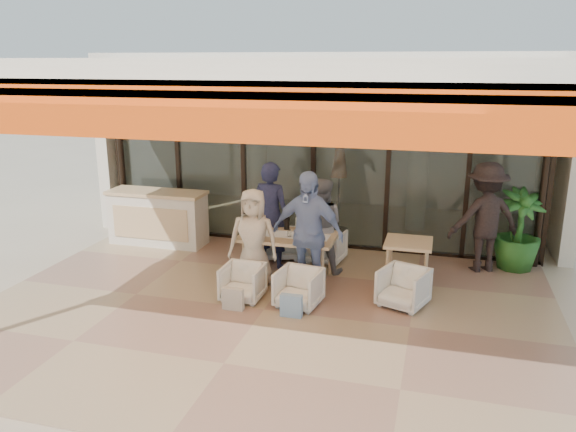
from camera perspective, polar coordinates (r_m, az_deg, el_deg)
name	(u,v)px	position (r m, az deg, el deg)	size (l,w,h in m)	color
ground	(264,311)	(7.96, -2.46, -9.64)	(70.00, 70.00, 0.00)	#C6B293
terrace_floor	(264,311)	(7.96, -2.46, -9.60)	(8.00, 6.00, 0.01)	tan
terrace_structure	(254,72)	(6.96, -3.47, 14.40)	(8.00, 6.00, 3.40)	silver
glass_storefront	(314,162)	(10.26, 2.61, 5.49)	(8.08, 0.10, 3.20)	#9EADA3
interior_block	(338,116)	(12.42, 5.12, 10.13)	(9.05, 3.62, 3.52)	silver
host_counter	(158,217)	(10.84, -13.08, -0.14)	(1.85, 0.65, 1.04)	silver
dining_table	(288,238)	(8.83, -0.04, -2.26)	(1.50, 0.90, 0.93)	#D8B883
chair_far_left	(279,238)	(9.90, -0.87, -2.23)	(0.71, 0.67, 0.73)	white
chair_far_right	(326,245)	(9.72, 3.89, -2.95)	(0.60, 0.56, 0.62)	white
chair_near_left	(243,281)	(8.22, -4.62, -6.59)	(0.57, 0.54, 0.59)	white
chair_near_right	(299,286)	(7.99, 1.09, -7.16)	(0.59, 0.55, 0.61)	white
diner_navy	(271,216)	(9.28, -1.75, 0.04)	(0.66, 0.43, 1.81)	#191E38
diner_grey	(320,226)	(9.11, 3.31, -1.04)	(0.77, 0.60, 1.58)	slate
diner_cream	(253,239)	(8.50, -3.54, -2.36)	(0.76, 0.49, 1.55)	beige
diner_periwinkle	(307,233)	(8.23, 1.98, -1.79)	(1.10, 0.46, 1.87)	#7B94CD
tote_bag_cream	(233,300)	(7.93, -5.60, -8.46)	(0.30, 0.10, 0.34)	silver
tote_bag_blue	(291,307)	(7.69, 0.33, -9.18)	(0.30, 0.10, 0.34)	#99BFD8
side_table	(408,248)	(8.72, 12.12, -3.18)	(0.70, 0.70, 0.74)	#D8B883
side_chair	(403,286)	(8.13, 11.64, -6.98)	(0.61, 0.57, 0.63)	white
standing_woman	(485,218)	(9.66, 19.37, -0.18)	(1.18, 0.68, 1.83)	black
potted_palm	(518,230)	(9.99, 22.33, -1.36)	(0.77, 0.77, 1.37)	#1E5919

